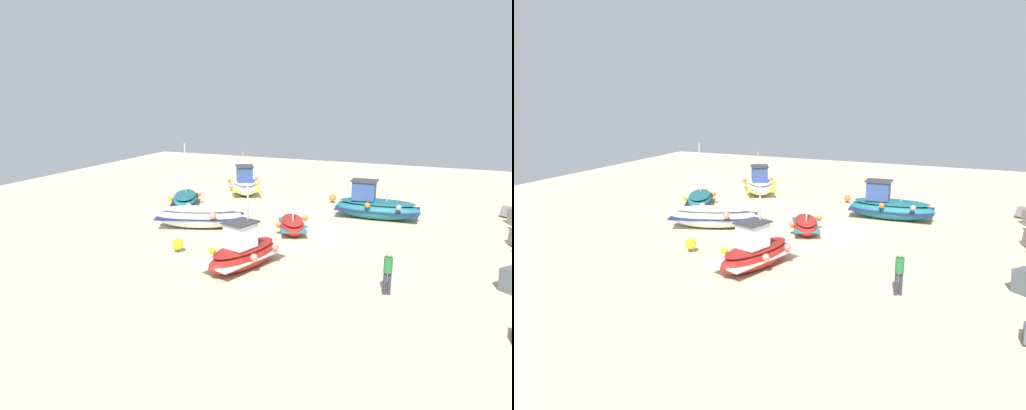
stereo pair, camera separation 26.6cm
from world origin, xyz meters
TOP-DOWN VIEW (x-y plane):
  - ground_plane at (0.00, 0.00)m, footprint 51.10×51.10m
  - fishing_boat_0 at (-4.41, 2.80)m, footprint 2.22×4.91m
  - fishing_boat_1 at (5.75, -0.92)m, footprint 4.30×2.56m
  - fishing_boat_2 at (-2.65, -8.81)m, footprint 4.20×3.09m
  - fishing_boat_3 at (0.05, -0.73)m, footprint 3.30×2.36m
  - fishing_boat_4 at (1.15, -5.59)m, footprint 3.40×5.13m
  - fishing_boat_5 at (-7.83, -7.06)m, footprint 4.75×3.79m
  - person_walking at (6.23, 5.03)m, footprint 0.32×0.32m
  - mooring_buoy_0 at (-7.29, -0.43)m, footprint 0.44×0.44m
  - mooring_buoy_1 at (5.17, -4.51)m, footprint 0.53×0.53m

SIDE VIEW (x-z plane):
  - ground_plane at x=0.00m, z-range 0.00..0.00m
  - mooring_buoy_0 at x=-7.29m, z-range 0.06..0.62m
  - mooring_buoy_1 at x=5.17m, z-range 0.06..0.72m
  - fishing_boat_3 at x=0.05m, z-range -1.25..2.04m
  - fishing_boat_2 at x=-2.65m, z-range -1.53..2.45m
  - fishing_boat_4 at x=1.15m, z-range 0.03..1.20m
  - fishing_boat_5 at x=-7.83m, z-range -0.79..2.10m
  - fishing_boat_1 at x=5.75m, z-range -1.13..2.47m
  - fishing_boat_0 at x=-4.41m, z-range -0.75..2.20m
  - person_walking at x=6.23m, z-range 0.13..1.79m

